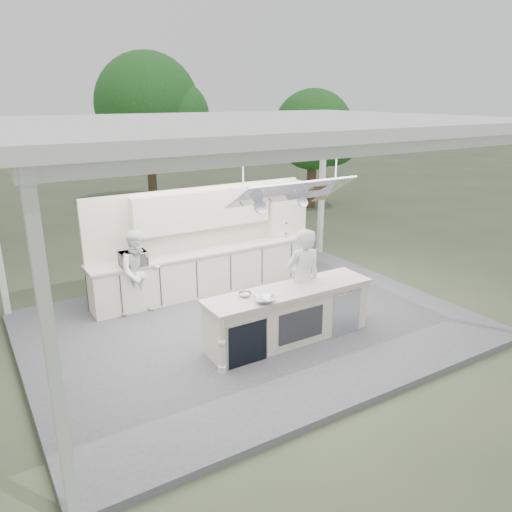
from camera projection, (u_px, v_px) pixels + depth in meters
ground at (252, 328)px, 9.47m from camera, size 90.00×90.00×0.00m
stage_deck at (252, 326)px, 9.45m from camera, size 8.00×6.00×0.12m
tent at (252, 127)px, 8.32m from camera, size 8.20×6.20×3.86m
demo_island at (288, 315)px, 8.64m from camera, size 3.10×0.79×0.95m
back_counter at (207, 270)px, 10.83m from camera, size 5.08×0.72×0.95m
back_wall_unit at (220, 222)px, 10.92m from camera, size 5.05×0.48×2.25m
tree_cluster at (94, 125)px, 16.30m from camera, size 19.55×9.40×5.85m
head_chef at (303, 281)px, 8.88m from camera, size 0.74×0.52×1.91m
sous_chef at (139, 272)px, 9.63m from camera, size 0.84×0.66×1.68m
toaster_oven at (133, 259)px, 9.65m from camera, size 0.51×0.35×0.28m
bowl_large at (264, 300)px, 7.96m from camera, size 0.44×0.44×0.08m
bowl_small at (245, 294)px, 8.20m from camera, size 0.28×0.28×0.07m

